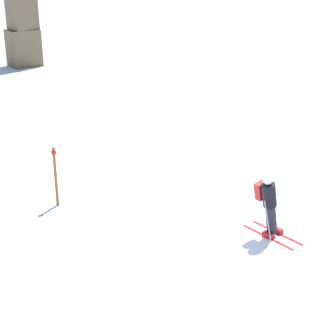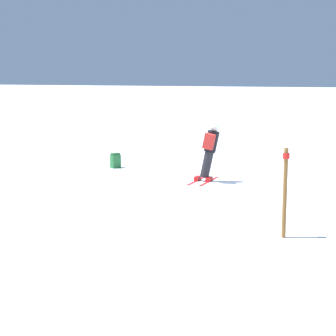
# 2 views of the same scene
# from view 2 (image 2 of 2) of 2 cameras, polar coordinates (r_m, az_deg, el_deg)

# --- Properties ---
(ground_plane) EXTENTS (300.00, 300.00, 0.00)m
(ground_plane) POSITION_cam_2_polar(r_m,az_deg,el_deg) (16.22, 5.65, -1.51)
(ground_plane) COLOR white
(skier) EXTENTS (1.29, 1.66, 1.76)m
(skier) POSITION_cam_2_polar(r_m,az_deg,el_deg) (16.20, 4.27, 1.96)
(skier) COLOR red
(skier) RESTS_ON ground
(spare_backpack) EXTENTS (0.34, 0.37, 0.50)m
(spare_backpack) POSITION_cam_2_polar(r_m,az_deg,el_deg) (18.82, -5.35, 0.75)
(spare_backpack) COLOR #236633
(spare_backpack) RESTS_ON ground
(trail_marker) EXTENTS (0.13, 0.13, 1.72)m
(trail_marker) POSITION_cam_2_polar(r_m,az_deg,el_deg) (10.74, 11.80, -2.04)
(trail_marker) COLOR brown
(trail_marker) RESTS_ON ground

